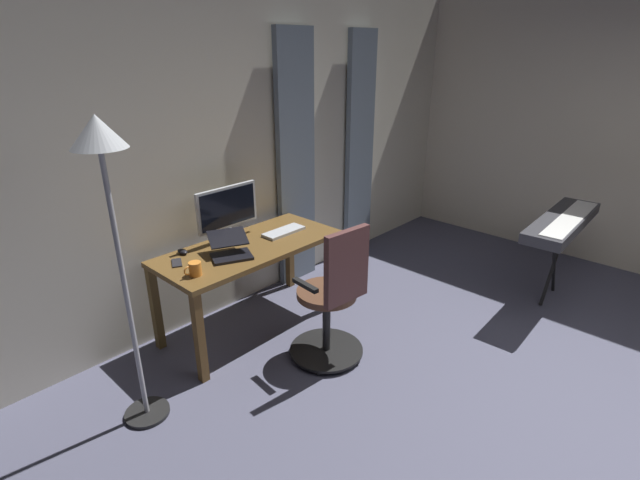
# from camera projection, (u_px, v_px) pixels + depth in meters

# --- Properties ---
(ground_plane) EXTENTS (8.23, 8.23, 0.00)m
(ground_plane) POSITION_uv_depth(u_px,v_px,m) (631.00, 463.00, 2.68)
(ground_plane) COLOR #4E4F63
(back_room_partition) EXTENTS (5.72, 0.10, 2.80)m
(back_room_partition) POSITION_uv_depth(u_px,v_px,m) (257.00, 143.00, 4.14)
(back_room_partition) COLOR beige
(back_room_partition) RESTS_ON ground
(curtain_left_panel) EXTENTS (0.40, 0.06, 2.35)m
(curtain_left_panel) POSITION_uv_depth(u_px,v_px,m) (360.00, 148.00, 5.04)
(curtain_left_panel) COLOR slate
(curtain_left_panel) RESTS_ON ground
(curtain_right_panel) EXTENTS (0.44, 0.06, 2.35)m
(curtain_right_panel) POSITION_uv_depth(u_px,v_px,m) (296.00, 163.00, 4.40)
(curtain_right_panel) COLOR slate
(curtain_right_panel) RESTS_ON ground
(desk) EXTENTS (1.49, 0.67, 0.73)m
(desk) POSITION_uv_depth(u_px,v_px,m) (250.00, 256.00, 3.77)
(desk) COLOR brown
(desk) RESTS_ON ground
(office_chair) EXTENTS (0.56, 0.56, 1.08)m
(office_chair) POSITION_uv_depth(u_px,v_px,m) (333.00, 301.00, 3.39)
(office_chair) COLOR black
(office_chair) RESTS_ON ground
(computer_monitor) EXTENTS (0.56, 0.18, 0.44)m
(computer_monitor) POSITION_uv_depth(u_px,v_px,m) (228.00, 209.00, 3.75)
(computer_monitor) COLOR #B7BCC1
(computer_monitor) RESTS_ON desk
(computer_keyboard) EXTENTS (0.38, 0.15, 0.02)m
(computer_keyboard) POSITION_uv_depth(u_px,v_px,m) (284.00, 232.00, 3.97)
(computer_keyboard) COLOR #B7BCC1
(computer_keyboard) RESTS_ON desk
(laptop) EXTENTS (0.39, 0.40, 0.16)m
(laptop) POSITION_uv_depth(u_px,v_px,m) (230.00, 249.00, 3.53)
(laptop) COLOR black
(laptop) RESTS_ON desk
(computer_mouse) EXTENTS (0.06, 0.10, 0.04)m
(computer_mouse) POSITION_uv_depth(u_px,v_px,m) (182.00, 252.00, 3.57)
(computer_mouse) COLOR black
(computer_mouse) RESTS_ON desk
(cell_phone_face_up) EXTENTS (0.13, 0.16, 0.01)m
(cell_phone_face_up) POSITION_uv_depth(u_px,v_px,m) (177.00, 263.00, 3.42)
(cell_phone_face_up) COLOR #232328
(cell_phone_face_up) RESTS_ON desk
(mug_coffee) EXTENTS (0.13, 0.09, 0.10)m
(mug_coffee) POSITION_uv_depth(u_px,v_px,m) (195.00, 269.00, 3.22)
(mug_coffee) COLOR orange
(mug_coffee) RESTS_ON desk
(piano_keyboard) EXTENTS (1.29, 0.38, 0.82)m
(piano_keyboard) POSITION_uv_depth(u_px,v_px,m) (563.00, 223.00, 4.15)
(piano_keyboard) COLOR black
(piano_keyboard) RESTS_ON ground
(floor_lamp) EXTENTS (0.28, 0.28, 1.89)m
(floor_lamp) POSITION_uv_depth(u_px,v_px,m) (107.00, 186.00, 2.46)
(floor_lamp) COLOR black
(floor_lamp) RESTS_ON ground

